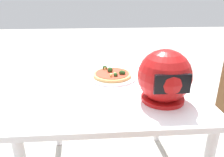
% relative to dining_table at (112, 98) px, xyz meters
% --- Properties ---
extents(dining_table, '(1.00, 0.95, 0.74)m').
position_rel_dining_table_xyz_m(dining_table, '(0.00, 0.00, 0.00)').
color(dining_table, white).
rests_on(dining_table, ground).
extents(pizza_plate, '(0.32, 0.32, 0.01)m').
position_rel_dining_table_xyz_m(pizza_plate, '(-0.01, -0.13, 0.09)').
color(pizza_plate, white).
rests_on(pizza_plate, dining_table).
extents(pizza, '(0.25, 0.25, 0.05)m').
position_rel_dining_table_xyz_m(pizza, '(-0.01, -0.13, 0.11)').
color(pizza, tan).
rests_on(pizza, pizza_plate).
extents(motorcycle_helmet, '(0.27, 0.27, 0.27)m').
position_rel_dining_table_xyz_m(motorcycle_helmet, '(-0.25, 0.21, 0.22)').
color(motorcycle_helmet, '#B21414').
rests_on(motorcycle_helmet, dining_table).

